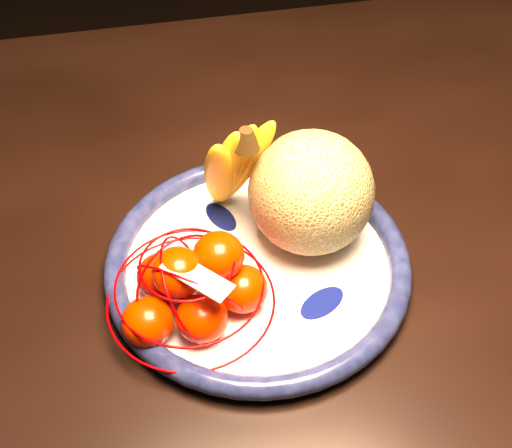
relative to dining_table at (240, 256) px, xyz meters
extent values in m
cube|color=black|center=(0.00, 0.00, 0.06)|extent=(1.52, 0.91, 0.04)
cylinder|color=white|center=(0.00, -0.09, 0.09)|extent=(0.31, 0.31, 0.01)
torus|color=black|center=(0.00, -0.09, 0.10)|extent=(0.34, 0.34, 0.02)
cylinder|color=white|center=(0.00, -0.09, 0.08)|extent=(0.15, 0.15, 0.00)
ellipsoid|color=#0A1355|center=(0.06, -0.16, 0.09)|extent=(0.13, 0.11, 0.00)
ellipsoid|color=#0A1355|center=(-0.02, -0.01, 0.09)|extent=(0.09, 0.12, 0.00)
ellipsoid|color=#0A1355|center=(-0.10, -0.09, 0.09)|extent=(0.10, 0.06, 0.00)
sphere|color=olive|center=(0.07, -0.06, 0.16)|extent=(0.14, 0.14, 0.14)
ellipsoid|color=yellow|center=(-0.02, -0.02, 0.17)|extent=(0.05, 0.10, 0.16)
ellipsoid|color=yellow|center=(-0.01, -0.01, 0.18)|extent=(0.05, 0.09, 0.16)
ellipsoid|color=yellow|center=(-0.01, -0.01, 0.18)|extent=(0.08, 0.09, 0.16)
ellipsoid|color=yellow|center=(0.01, -0.01, 0.17)|extent=(0.10, 0.09, 0.16)
cone|color=black|center=(-0.01, -0.01, 0.25)|extent=(0.03, 0.03, 0.02)
ellipsoid|color=#FF2500|center=(-0.12, -0.17, 0.12)|extent=(0.05, 0.05, 0.05)
ellipsoid|color=#FF2500|center=(-0.07, -0.17, 0.12)|extent=(0.05, 0.05, 0.05)
ellipsoid|color=#FF2500|center=(-0.02, -0.14, 0.12)|extent=(0.05, 0.05, 0.05)
ellipsoid|color=#FF2500|center=(-0.10, -0.11, 0.12)|extent=(0.05, 0.05, 0.05)
ellipsoid|color=#FF2500|center=(-0.05, -0.10, 0.12)|extent=(0.05, 0.05, 0.05)
ellipsoid|color=#FF2500|center=(-0.09, -0.14, 0.16)|extent=(0.05, 0.05, 0.05)
ellipsoid|color=#FF2500|center=(-0.04, -0.13, 0.16)|extent=(0.05, 0.05, 0.05)
torus|color=#B00002|center=(-0.08, -0.14, 0.11)|extent=(0.19, 0.19, 0.00)
torus|color=#B00002|center=(-0.08, -0.14, 0.13)|extent=(0.17, 0.17, 0.00)
torus|color=#B00002|center=(-0.08, -0.14, 0.17)|extent=(0.10, 0.10, 0.00)
torus|color=#B00002|center=(-0.08, -0.14, 0.12)|extent=(0.13, 0.10, 0.11)
torus|color=#B00002|center=(-0.08, -0.14, 0.12)|extent=(0.06, 0.12, 0.11)
torus|color=#B00002|center=(-0.08, -0.14, 0.12)|extent=(0.13, 0.11, 0.11)
cube|color=white|center=(-0.07, -0.16, 0.17)|extent=(0.07, 0.07, 0.01)
camera|label=1|loc=(-0.10, -0.60, 0.71)|focal=50.00mm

